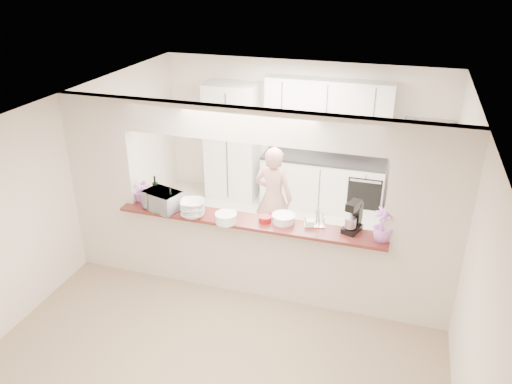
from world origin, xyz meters
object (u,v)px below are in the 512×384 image
at_px(stand_mixer, 353,218).
at_px(toaster_oven, 162,200).
at_px(refrigerator, 421,175).
at_px(person, 273,198).

bearing_deg(stand_mixer, toaster_oven, -176.13).
distance_m(refrigerator, person, 2.53).
bearing_deg(toaster_oven, person, 65.94).
height_order(refrigerator, person, refrigerator).
xyz_separation_m(toaster_oven, person, (1.12, 1.30, -0.42)).
relative_size(refrigerator, person, 1.06).
relative_size(refrigerator, toaster_oven, 3.70).
xyz_separation_m(refrigerator, stand_mixer, (-0.80, -2.59, 0.42)).
bearing_deg(person, stand_mixer, 143.17).
relative_size(toaster_oven, stand_mixer, 1.17).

